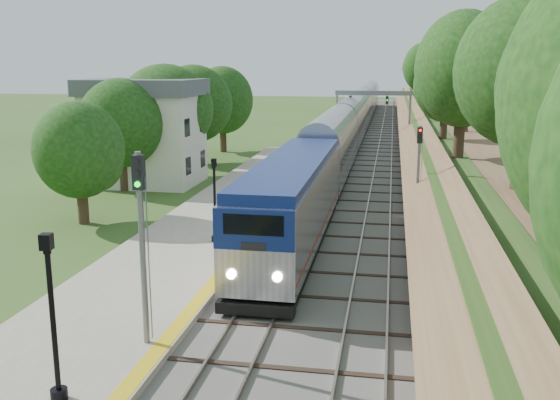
% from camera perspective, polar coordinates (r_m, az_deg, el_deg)
% --- Properties ---
extents(trackbed, '(9.50, 170.00, 0.28)m').
position_cam_1_polar(trackbed, '(75.70, 8.15, 5.38)').
color(trackbed, '#4C4944').
rests_on(trackbed, ground).
extents(platform, '(6.40, 68.00, 0.38)m').
position_cam_1_polar(platform, '(33.83, -7.10, -3.10)').
color(platform, gray).
rests_on(platform, ground).
extents(yellow_stripe, '(0.55, 68.00, 0.01)m').
position_cam_1_polar(yellow_stripe, '(33.06, -2.37, -3.02)').
color(yellow_stripe, gold).
rests_on(yellow_stripe, platform).
extents(embankment, '(10.64, 170.00, 11.70)m').
position_cam_1_polar(embankment, '(75.67, 14.56, 6.55)').
color(embankment, brown).
rests_on(embankment, ground).
extents(station_building, '(8.60, 6.60, 8.00)m').
position_cam_1_polar(station_building, '(49.06, -12.27, 6.18)').
color(station_building, silver).
rests_on(station_building, ground).
extents(signal_gantry, '(8.40, 0.38, 6.20)m').
position_cam_1_polar(signal_gantry, '(70.26, 8.50, 8.73)').
color(signal_gantry, slate).
rests_on(signal_gantry, ground).
extents(trees_behind_platform, '(7.82, 53.32, 7.21)m').
position_cam_1_polar(trees_behind_platform, '(39.37, -13.61, 5.29)').
color(trees_behind_platform, '#332316').
rests_on(trees_behind_platform, ground).
extents(train, '(2.97, 119.23, 4.37)m').
position_cam_1_polar(train, '(79.52, 6.86, 7.33)').
color(train, black).
rests_on(train, trackbed).
extents(lamppost_mid, '(0.45, 0.45, 4.60)m').
position_cam_1_polar(lamppost_mid, '(17.60, -20.00, -10.93)').
color(lamppost_mid, black).
rests_on(lamppost_mid, platform).
extents(lamppost_far, '(0.42, 0.42, 4.22)m').
position_cam_1_polar(lamppost_far, '(31.22, -5.98, -0.45)').
color(lamppost_far, black).
rests_on(lamppost_far, platform).
extents(signal_platform, '(0.36, 0.29, 6.20)m').
position_cam_1_polar(signal_platform, '(19.77, -12.56, -2.52)').
color(signal_platform, slate).
rests_on(signal_platform, platform).
extents(signal_farside, '(0.31, 0.24, 5.62)m').
position_cam_1_polar(signal_farside, '(36.45, 12.55, 3.23)').
color(signal_farside, slate).
rests_on(signal_farside, ground).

